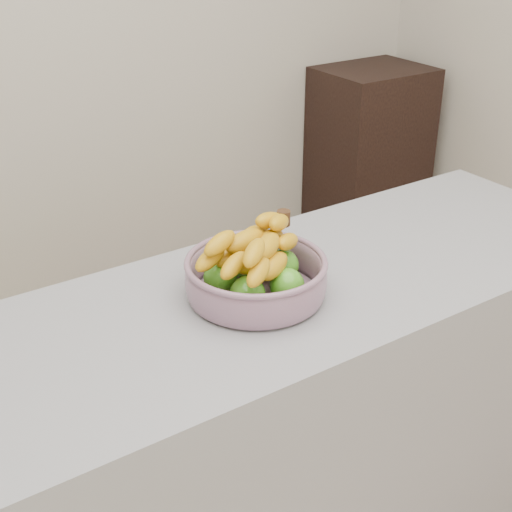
# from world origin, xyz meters

# --- Properties ---
(counter) EXTENTS (2.00, 0.60, 0.90)m
(counter) POSITION_xyz_m (0.00, 0.36, 0.45)
(counter) COLOR #9D9EA5
(counter) RESTS_ON ground
(cabinet) EXTENTS (0.53, 0.42, 0.94)m
(cabinet) POSITION_xyz_m (1.65, 1.78, 0.47)
(cabinet) COLOR black
(cabinet) RESTS_ON ground
(fruit_bowl) EXTENTS (0.31, 0.31, 0.16)m
(fruit_bowl) POSITION_xyz_m (0.01, 0.36, 0.96)
(fruit_bowl) COLOR #8B92A7
(fruit_bowl) RESTS_ON counter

